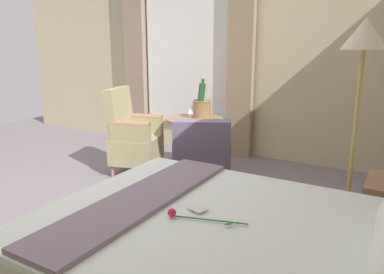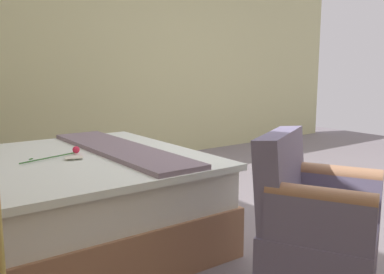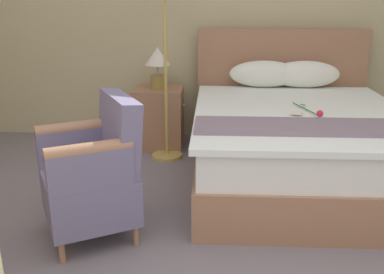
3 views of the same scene
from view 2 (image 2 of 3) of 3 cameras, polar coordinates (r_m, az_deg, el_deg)
name	(u,v)px [view 2 (image 2 of 3)]	position (r m, az deg, el deg)	size (l,w,h in m)	color
ground_plane	(321,210)	(3.77, 16.77, -9.30)	(8.06, 8.06, 0.00)	slate
wall_far_side	(151,51)	(5.61, -5.48, 11.31)	(0.12, 6.68, 2.74)	#C0BE8A
bed	(31,205)	(2.85, -20.63, -8.48)	(1.65, 2.05, 1.13)	#A07051
armchair_by_window	(313,228)	(2.23, 15.79, -11.56)	(0.72, 0.72, 0.87)	#A07051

